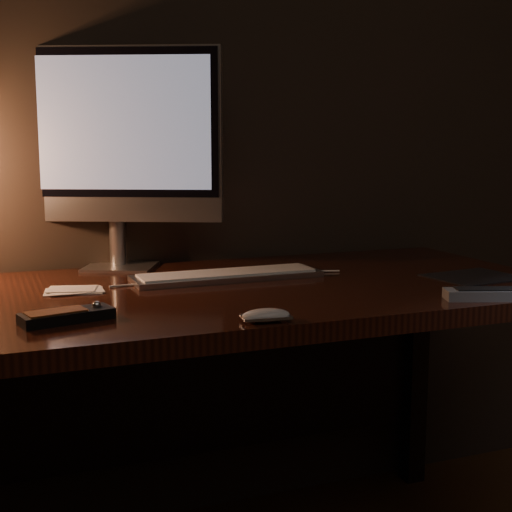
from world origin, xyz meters
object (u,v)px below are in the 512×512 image
object	(u,v)px
mouse	(266,317)
media_remote	(67,315)
desk	(214,334)
tv_remote	(497,294)
monitor	(117,139)
keyboard	(227,275)

from	to	relation	value
mouse	media_remote	world-z (taller)	media_remote
desk	tv_remote	distance (m)	0.65
desk	media_remote	xyz separation A→B (m)	(-0.37, -0.27, 0.14)
mouse	media_remote	distance (m)	0.37
monitor	keyboard	bearing A→B (deg)	-22.57
keyboard	media_remote	world-z (taller)	media_remote
desk	media_remote	distance (m)	0.48
monitor	media_remote	size ratio (longest dim) A/B	3.19
desk	tv_remote	bearing A→B (deg)	-39.43
desk	mouse	distance (m)	0.43
keyboard	mouse	world-z (taller)	same
monitor	desk	bearing A→B (deg)	-31.62
desk	mouse	size ratio (longest dim) A/B	17.73
tv_remote	keyboard	bearing A→B (deg)	157.07
monitor	tv_remote	bearing A→B (deg)	-20.05
keyboard	tv_remote	size ratio (longest dim) A/B	2.08
monitor	mouse	size ratio (longest dim) A/B	6.27
keyboard	media_remote	bearing A→B (deg)	-144.96
desk	monitor	size ratio (longest dim) A/B	2.83
monitor	keyboard	distance (m)	0.46
desk	mouse	xyz separation A→B (m)	(-0.03, -0.41, 0.14)
media_remote	desk	bearing A→B (deg)	23.04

